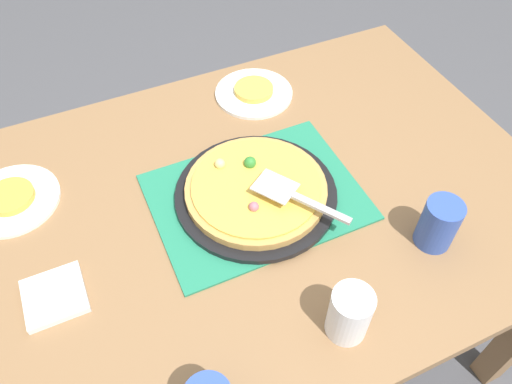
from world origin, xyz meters
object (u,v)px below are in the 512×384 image
at_px(served_slice_left, 254,90).
at_px(pizza, 256,188).
at_px(pizza_server, 294,195).
at_px(plate_far_right, 12,200).
at_px(plate_near_left, 254,93).
at_px(cup_corner, 349,314).
at_px(napkin_stack, 55,296).
at_px(pizza_pan, 256,194).
at_px(served_slice_right, 10,197).
at_px(cup_far, 439,224).

bearing_deg(served_slice_left, pizza, 66.43).
bearing_deg(pizza_server, plate_far_right, -27.91).
relative_size(pizza, plate_near_left, 1.50).
xyz_separation_m(pizza, cup_corner, (-0.02, 0.37, 0.03)).
height_order(pizza, napkin_stack, pizza).
xyz_separation_m(pizza, plate_near_left, (-0.15, -0.35, -0.03)).
relative_size(pizza_pan, served_slice_right, 3.45).
bearing_deg(served_slice_right, napkin_stack, 99.00).
relative_size(served_slice_right, napkin_stack, 0.92).
xyz_separation_m(served_slice_right, cup_corner, (-0.55, 0.60, 0.04)).
distance_m(pizza, served_slice_right, 0.57).
bearing_deg(served_slice_left, pizza_server, 77.18).
bearing_deg(pizza, cup_far, 138.01).
height_order(pizza_pan, pizza, pizza).
distance_m(pizza_pan, cup_corner, 0.37).
distance_m(pizza, napkin_stack, 0.48).
bearing_deg(cup_corner, served_slice_right, -47.45).
bearing_deg(pizza_pan, napkin_stack, 8.60).
bearing_deg(pizza, plate_far_right, -23.17).
distance_m(plate_near_left, pizza_server, 0.45).
height_order(plate_near_left, served_slice_left, served_slice_left).
xyz_separation_m(cup_far, cup_corner, (0.28, 0.10, 0.00)).
bearing_deg(pizza_pan, plate_near_left, -113.52).
relative_size(served_slice_right, pizza_server, 0.51).
bearing_deg(served_slice_left, plate_far_right, 10.38).
xyz_separation_m(pizza_server, napkin_stack, (0.53, -0.01, -0.06)).
xyz_separation_m(served_slice_right, pizza_server, (-0.58, 0.31, 0.05)).
relative_size(plate_near_left, cup_far, 1.83).
relative_size(pizza_pan, cup_far, 3.17).
distance_m(pizza, pizza_server, 0.11).
xyz_separation_m(served_slice_right, cup_far, (-0.83, 0.50, 0.04)).
relative_size(served_slice_left, cup_far, 0.92).
bearing_deg(pizza, plate_near_left, -113.57).
distance_m(pizza, cup_far, 0.41).
relative_size(pizza, plate_far_right, 1.50).
relative_size(pizza_pan, cup_corner, 3.17).
height_order(pizza_pan, cup_corner, cup_corner).
xyz_separation_m(served_slice_left, pizza_server, (0.10, 0.43, 0.05)).
height_order(pizza, served_slice_left, pizza).
height_order(plate_near_left, served_slice_right, served_slice_right).
bearing_deg(plate_near_left, served_slice_left, 0.00).
height_order(plate_far_right, napkin_stack, napkin_stack).
height_order(served_slice_right, pizza_server, pizza_server).
height_order(pizza, cup_corner, cup_corner).
height_order(plate_far_right, cup_far, cup_far).
bearing_deg(plate_near_left, napkin_stack, 33.80).
relative_size(served_slice_left, cup_corner, 0.92).
relative_size(cup_far, cup_corner, 1.00).
bearing_deg(napkin_stack, plate_far_right, -81.00).
distance_m(served_slice_left, cup_corner, 0.73).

